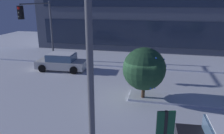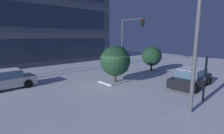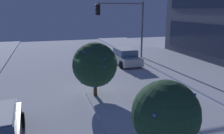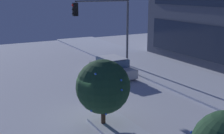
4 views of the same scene
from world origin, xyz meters
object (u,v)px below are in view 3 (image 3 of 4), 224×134
object	(u,v)px
traffic_light_corner_far_left	(124,19)
decorated_tree_left_of_median	(95,65)
decorated_tree_median	(166,114)
car_far	(125,57)

from	to	relation	value
traffic_light_corner_far_left	decorated_tree_left_of_median	bearing A→B (deg)	61.93
traffic_light_corner_far_left	decorated_tree_median	bearing A→B (deg)	75.33
decorated_tree_left_of_median	traffic_light_corner_far_left	bearing A→B (deg)	151.93
car_far	decorated_tree_median	world-z (taller)	decorated_tree_median
traffic_light_corner_far_left	car_far	bearing A→B (deg)	75.47
traffic_light_corner_far_left	decorated_tree_median	size ratio (longest dim) A/B	1.99
decorated_tree_median	car_far	bearing A→B (deg)	165.31
decorated_tree_median	traffic_light_corner_far_left	bearing A→B (deg)	165.33
decorated_tree_left_of_median	decorated_tree_median	bearing A→B (deg)	7.76
decorated_tree_median	decorated_tree_left_of_median	world-z (taller)	decorated_tree_left_of_median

